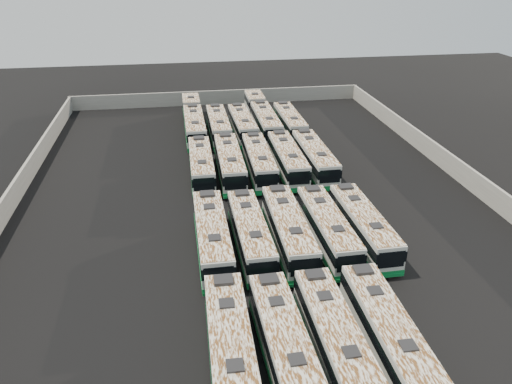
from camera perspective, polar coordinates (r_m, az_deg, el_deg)
name	(u,v)px	position (r m, az deg, el deg)	size (l,w,h in m)	color
ground	(254,210)	(46.67, -0.19, -2.10)	(140.00, 140.00, 0.00)	black
perimeter_wall	(254,200)	(46.17, -0.19, -0.89)	(45.20, 73.20, 2.20)	gray
bus_front_far_left	(231,351)	(29.37, -2.88, -17.72)	(2.66, 11.48, 3.22)	#B8BAB3
bus_front_left	(285,347)	(29.74, 3.35, -17.22)	(2.59, 11.08, 3.11)	#B8BAB3
bus_front_center	(335,340)	(30.44, 9.06, -16.36)	(2.42, 11.00, 3.09)	#B8BAB3
bus_front_right	(388,334)	(31.41, 14.82, -15.44)	(2.41, 11.06, 3.11)	#B8BAB3
bus_midfront_far_left	(212,237)	(39.44, -5.02, -5.12)	(2.43, 11.43, 3.22)	#B8BAB3
bus_midfront_left	(250,234)	(39.79, -0.64, -4.80)	(2.47, 11.08, 3.11)	#B8BAB3
bus_midfront_center	(288,230)	(40.24, 3.71, -4.37)	(2.53, 11.50, 3.23)	#B8BAB3
bus_midfront_right	(327,228)	(40.92, 8.16, -4.14)	(2.49, 11.13, 3.13)	#B8BAB3
bus_midfront_far_right	(363,226)	(41.84, 12.15, -3.79)	(2.51, 11.09, 3.11)	#B8BAB3
bus_midback_far_left	(201,165)	(52.77, -6.27, 3.08)	(2.45, 11.02, 3.10)	#B8BAB3
bus_midback_left	(230,163)	(52.86, -3.03, 3.33)	(2.61, 11.56, 3.25)	#B8BAB3
bus_midback_center	(259,161)	(53.29, 0.35, 3.51)	(2.61, 11.28, 3.16)	#B8BAB3
bus_midback_right	(287,159)	(53.93, 3.62, 3.76)	(2.49, 11.37, 3.20)	#B8BAB3
bus_midback_far_right	(314,158)	(54.56, 6.70, 3.91)	(2.44, 11.45, 3.22)	#B8BAB3
bus_back_far_left	(193,120)	(67.47, -7.16, 8.20)	(2.45, 17.76, 3.22)	#B8BAB3
bus_back_left	(219,126)	(64.69, -4.30, 7.52)	(2.37, 11.17, 3.15)	#B8BAB3
bus_back_center	(242,125)	(65.02, -1.57, 7.67)	(2.56, 11.13, 3.12)	#B8BAB3
bus_back_right	(262,116)	(68.56, 0.69, 8.70)	(2.56, 17.89, 3.24)	#B8BAB3
bus_back_far_right	(290,122)	(66.17, 3.88, 7.93)	(2.35, 10.99, 3.09)	#B8BAB3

